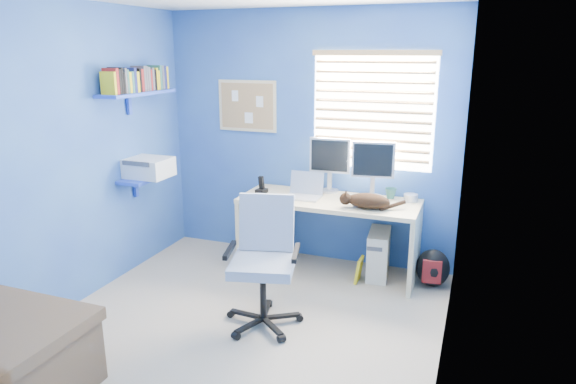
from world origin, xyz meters
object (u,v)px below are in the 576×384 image
at_px(cat, 368,201).
at_px(tower_pc, 379,254).
at_px(desk, 328,236).
at_px(office_chair, 264,278).
at_px(laptop, 303,187).

xyz_separation_m(cat, tower_pc, (0.07, 0.24, -0.58)).
distance_m(desk, office_chair, 1.12).
distance_m(desk, laptop, 0.54).
xyz_separation_m(desk, office_chair, (-0.20, -1.10, 0.01)).
xyz_separation_m(laptop, office_chair, (0.05, -1.06, -0.47)).
distance_m(cat, tower_pc, 0.63).
xyz_separation_m(desk, tower_pc, (0.48, 0.08, -0.14)).
relative_size(cat, office_chair, 0.38).
bearing_deg(tower_pc, cat, -113.07).
bearing_deg(laptop, tower_pc, 8.70).
height_order(desk, tower_pc, desk).
bearing_deg(office_chair, laptop, 92.52).
xyz_separation_m(desk, laptop, (-0.25, -0.04, 0.48)).
bearing_deg(tower_pc, desk, -176.45).
height_order(laptop, cat, laptop).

